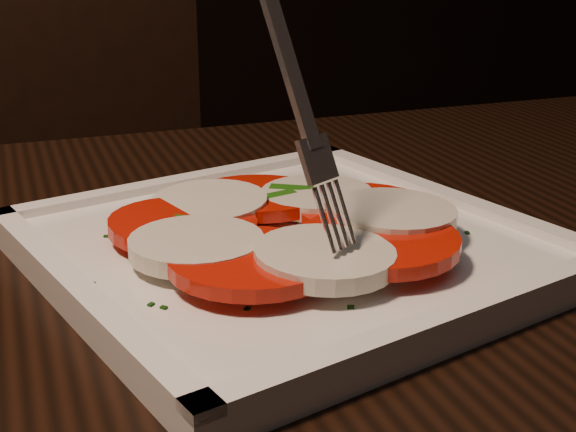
% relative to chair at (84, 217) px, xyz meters
% --- Properties ---
extents(chair, '(0.43, 0.43, 0.93)m').
position_rel_chair_xyz_m(chair, '(0.00, 0.00, 0.00)').
color(chair, black).
rests_on(chair, ground).
extents(plate, '(0.35, 0.35, 0.01)m').
position_rel_chair_xyz_m(plate, '(0.05, -0.73, 0.22)').
color(plate, white).
rests_on(plate, table).
extents(caprese_salad, '(0.25, 0.22, 0.02)m').
position_rel_chair_xyz_m(caprese_salad, '(0.05, -0.73, 0.24)').
color(caprese_salad, red).
rests_on(caprese_salad, plate).
extents(fork, '(0.07, 0.09, 0.19)m').
position_rel_chair_xyz_m(fork, '(0.04, -0.76, 0.35)').
color(fork, white).
rests_on(fork, caprese_salad).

